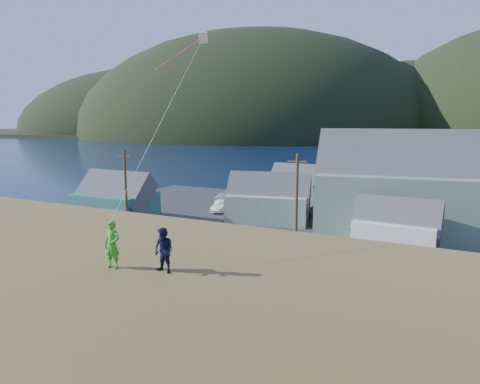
% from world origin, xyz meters
% --- Properties ---
extents(ground, '(900.00, 900.00, 0.00)m').
position_xyz_m(ground, '(0.00, 0.00, 0.00)').
color(ground, '#0A1638').
rests_on(ground, ground).
extents(grass_strip, '(110.00, 8.00, 0.10)m').
position_xyz_m(grass_strip, '(0.00, -2.00, 0.05)').
color(grass_strip, '#4C3D19').
rests_on(grass_strip, ground).
extents(waterfront_lot, '(72.00, 36.00, 0.12)m').
position_xyz_m(waterfront_lot, '(0.00, 17.00, 0.06)').
color(waterfront_lot, '#28282B').
rests_on(waterfront_lot, ground).
extents(wharf, '(26.00, 14.00, 0.90)m').
position_xyz_m(wharf, '(-6.00, 40.00, 0.45)').
color(wharf, gray).
rests_on(wharf, ground).
extents(far_shore, '(900.00, 320.00, 2.00)m').
position_xyz_m(far_shore, '(0.00, 330.00, 1.00)').
color(far_shore, black).
rests_on(far_shore, ground).
extents(shed_teal, '(9.33, 6.66, 7.32)m').
position_xyz_m(shed_teal, '(-26.32, 8.76, 2.72)').
color(shed_teal, '#2F696E').
rests_on(shed_teal, waterfront_lot).
extents(shed_palegreen_near, '(10.91, 8.12, 7.14)m').
position_xyz_m(shed_palegreen_near, '(-9.37, 16.37, 2.69)').
color(shed_palegreen_near, gray).
rests_on(shed_palegreen_near, waterfront_lot).
extents(shed_white, '(7.90, 5.48, 6.08)m').
position_xyz_m(shed_white, '(5.73, 10.48, 2.35)').
color(shed_white, silver).
rests_on(shed_white, waterfront_lot).
extents(shed_palegreen_far, '(11.40, 6.72, 7.58)m').
position_xyz_m(shed_palegreen_far, '(-6.51, 24.33, 2.89)').
color(shed_palegreen_far, slate).
rests_on(shed_palegreen_far, waterfront_lot).
extents(utility_poles, '(35.21, 0.24, 9.41)m').
position_xyz_m(utility_poles, '(-1.41, 1.50, 4.62)').
color(utility_poles, '#47331E').
rests_on(utility_poles, waterfront_lot).
extents(parked_cars, '(22.95, 11.92, 1.55)m').
position_xyz_m(parked_cars, '(-8.65, 19.92, 0.85)').
color(parked_cars, white).
rests_on(parked_cars, waterfront_lot).
extents(kite_flyer_green, '(0.62, 0.44, 1.61)m').
position_xyz_m(kite_flyer_green, '(-0.40, -19.77, 8.01)').
color(kite_flyer_green, green).
rests_on(kite_flyer_green, hillside).
extents(kite_flyer_navy, '(0.79, 0.65, 1.49)m').
position_xyz_m(kite_flyer_navy, '(1.40, -19.37, 7.94)').
color(kite_flyer_navy, '#141738').
rests_on(kite_flyer_navy, hillside).
extents(kite_rig, '(1.62, 5.03, 12.25)m').
position_xyz_m(kite_rig, '(-2.42, -10.68, 16.03)').
color(kite_rig, beige).
rests_on(kite_rig, ground).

